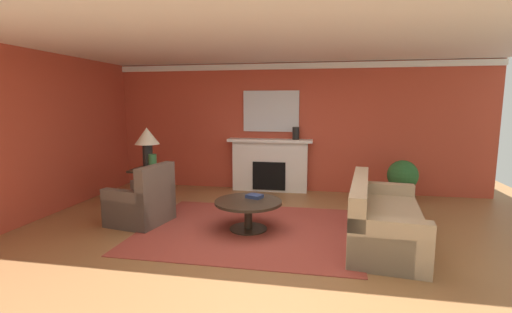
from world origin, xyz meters
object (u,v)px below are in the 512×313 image
mantel_mirror (271,111)px  vase_on_side_table (153,162)px  table_lamp (147,140)px  armchair_near_window (142,204)px  coffee_table (248,208)px  fireplace (270,166)px  sofa (382,221)px  potted_plant (402,178)px  vase_mantel_right (296,133)px  side_table (149,185)px

mantel_mirror → vase_on_side_table: bearing=-135.7°
mantel_mirror → table_lamp: mantel_mirror is taller
armchair_near_window → coffee_table: 1.71m
fireplace → sofa: bearing=-53.4°
armchair_near_window → vase_on_side_table: vase_on_side_table is taller
mantel_mirror → coffee_table: 2.96m
coffee_table → potted_plant: size_ratio=1.20×
vase_on_side_table → fireplace: bearing=42.4°
table_lamp → vase_mantel_right: bearing=30.8°
sofa → potted_plant: sofa is taller
sofa → vase_on_side_table: vase_on_side_table is taller
fireplace → potted_plant: 2.66m
coffee_table → sofa: bearing=-3.4°
armchair_near_window → table_lamp: (-0.35, 0.92, 0.92)m
coffee_table → vase_on_side_table: bearing=157.3°
fireplace → coffee_table: size_ratio=1.80×
coffee_table → potted_plant: 3.19m
vase_mantel_right → armchair_near_window: bearing=-132.0°
fireplace → table_lamp: 2.64m
vase_on_side_table → potted_plant: 4.61m
coffee_table → fireplace: bearing=91.2°
coffee_table → table_lamp: 2.42m
sofa → table_lamp: 4.18m
fireplace → armchair_near_window: size_ratio=1.89×
side_table → sofa: bearing=-14.6°
sofa → armchair_near_window: bearing=178.3°
fireplace → vase_on_side_table: bearing=-137.6°
armchair_near_window → potted_plant: size_ratio=1.14×
table_lamp → vase_on_side_table: (0.15, -0.12, -0.38)m
mantel_mirror → coffee_table: mantel_mirror is taller
table_lamp → armchair_near_window: bearing=-69.3°
sofa → side_table: bearing=165.4°
sofa → side_table: (-3.94, 1.03, 0.10)m
sofa → armchair_near_window: size_ratio=2.31×
sofa → vase_mantel_right: size_ratio=8.33×
vase_on_side_table → vase_mantel_right: 2.95m
fireplace → coffee_table: 2.50m
coffee_table → table_lamp: bearing=156.0°
vase_mantel_right → sofa: bearing=-61.6°
mantel_mirror → armchair_near_window: (-1.66, -2.62, -1.41)m
armchair_near_window → vase_on_side_table: size_ratio=3.30×
fireplace → side_table: (-2.01, -1.57, -0.14)m
coffee_table → table_lamp: table_lamp is taller
sofa → table_lamp: bearing=165.4°
coffee_table → vase_on_side_table: size_ratio=3.47×
mantel_mirror → potted_plant: 2.95m
table_lamp → side_table: bearing=-90.0°
fireplace → sofa: (1.93, -2.60, -0.24)m
table_lamp → potted_plant: 4.77m
side_table → vase_mantel_right: size_ratio=2.66×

